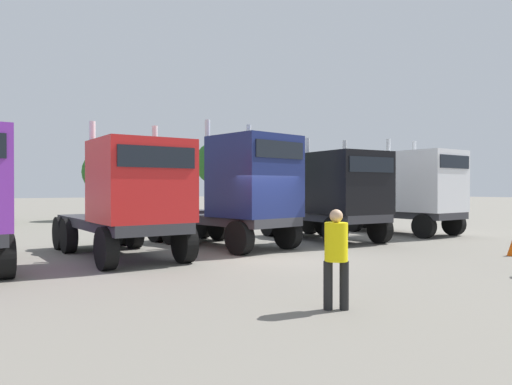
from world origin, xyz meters
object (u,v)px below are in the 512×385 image
object	(u,v)px
semi_truck_red	(131,199)
semi_truck_white	(416,192)
semi_truck_navy	(242,191)
visitor_in_hivis	(336,252)
semi_truck_black	(339,195)

from	to	relation	value
semi_truck_red	semi_truck_white	distance (m)	13.35
semi_truck_navy	visitor_in_hivis	distance (m)	8.70
semi_truck_red	semi_truck_navy	size ratio (longest dim) A/B	0.99
semi_truck_navy	visitor_in_hivis	bearing A→B (deg)	-30.05
semi_truck_black	visitor_in_hivis	distance (m)	10.70
semi_truck_black	semi_truck_white	size ratio (longest dim) A/B	0.90
semi_truck_navy	semi_truck_black	distance (m)	4.25
semi_truck_red	semi_truck_navy	xyz separation A→B (m)	(4.13, 0.64, 0.21)
visitor_in_hivis	semi_truck_red	bearing A→B (deg)	40.55
semi_truck_black	visitor_in_hivis	size ratio (longest dim) A/B	3.33
semi_truck_navy	semi_truck_white	world-z (taller)	semi_truck_navy
semi_truck_red	semi_truck_black	distance (m)	8.37
semi_truck_black	semi_truck_white	bearing A→B (deg)	96.11
semi_truck_red	visitor_in_hivis	xyz separation A→B (m)	(1.20, -7.49, -0.79)
semi_truck_red	semi_truck_black	xyz separation A→B (m)	(8.37, 0.40, 0.04)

